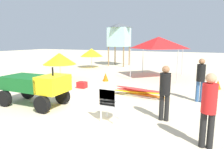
# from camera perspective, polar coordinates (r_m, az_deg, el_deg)

# --- Properties ---
(ground) EXTENTS (80.00, 80.00, 0.00)m
(ground) POSITION_cam_1_polar(r_m,az_deg,el_deg) (7.19, -8.55, -10.00)
(ground) COLOR beige
(utility_cart) EXTENTS (2.58, 1.34, 1.50)m
(utility_cart) POSITION_cam_1_polar(r_m,az_deg,el_deg) (7.88, -21.05, -2.88)
(utility_cart) COLOR #146023
(utility_cart) RESTS_ON ground
(stacked_plastic_chairs) EXTENTS (0.48, 0.48, 1.11)m
(stacked_plastic_chairs) POSITION_cam_1_polar(r_m,az_deg,el_deg) (5.92, -0.93, -7.58)
(stacked_plastic_chairs) COLOR white
(stacked_plastic_chairs) RESTS_ON ground
(surfboard_pile) EXTENTS (2.61, 0.82, 0.40)m
(surfboard_pile) POSITION_cam_1_polar(r_m,az_deg,el_deg) (8.74, 7.80, -5.09)
(surfboard_pile) COLOR white
(surfboard_pile) RESTS_ON ground
(lifeguard_near_left) EXTENTS (0.32, 0.32, 1.72)m
(lifeguard_near_left) POSITION_cam_1_polar(r_m,az_deg,el_deg) (4.90, 26.14, -8.14)
(lifeguard_near_left) COLOR black
(lifeguard_near_left) RESTS_ON ground
(lifeguard_near_center) EXTENTS (0.32, 0.32, 1.74)m
(lifeguard_near_center) POSITION_cam_1_polar(r_m,az_deg,el_deg) (8.50, 24.22, -0.70)
(lifeguard_near_center) COLOR #33598C
(lifeguard_near_center) RESTS_ON ground
(lifeguard_near_right) EXTENTS (0.32, 0.32, 1.69)m
(lifeguard_near_right) POSITION_cam_1_polar(r_m,az_deg,el_deg) (6.14, 15.02, -4.20)
(lifeguard_near_right) COLOR black
(lifeguard_near_right) RESTS_ON ground
(popup_canopy) EXTENTS (2.88, 2.88, 2.68)m
(popup_canopy) POSITION_cam_1_polar(r_m,az_deg,el_deg) (13.40, 13.26, 8.92)
(popup_canopy) COLOR #B2B2B7
(popup_canopy) RESTS_ON ground
(lifeguard_tower) EXTENTS (1.98, 1.98, 4.11)m
(lifeguard_tower) POSITION_cam_1_polar(r_m,az_deg,el_deg) (19.48, 2.09, 11.39)
(lifeguard_tower) COLOR olive
(lifeguard_tower) RESTS_ON ground
(beach_umbrella_left) EXTENTS (2.01, 2.01, 1.68)m
(beach_umbrella_left) POSITION_cam_1_polar(r_m,az_deg,el_deg) (12.59, -14.89, 4.44)
(beach_umbrella_left) COLOR beige
(beach_umbrella_left) RESTS_ON ground
(beach_umbrella_far) EXTENTS (2.02, 2.02, 1.74)m
(beach_umbrella_far) POSITION_cam_1_polar(r_m,az_deg,el_deg) (17.97, -5.93, 6.34)
(beach_umbrella_far) COLOR beige
(beach_umbrella_far) RESTS_ON ground
(traffic_cone_near) EXTENTS (0.32, 0.32, 0.46)m
(traffic_cone_near) POSITION_cam_1_polar(r_m,az_deg,el_deg) (11.32, 28.23, -2.60)
(traffic_cone_near) COLOR orange
(traffic_cone_near) RESTS_ON ground
(traffic_cone_far) EXTENTS (0.36, 0.36, 0.51)m
(traffic_cone_far) POSITION_cam_1_polar(r_m,az_deg,el_deg) (11.96, -1.86, -0.72)
(traffic_cone_far) COLOR orange
(traffic_cone_far) RESTS_ON ground
(cooler_box) EXTENTS (0.46, 0.37, 0.33)m
(cooler_box) POSITION_cam_1_polar(r_m,az_deg,el_deg) (10.35, -8.65, -2.98)
(cooler_box) COLOR red
(cooler_box) RESTS_ON ground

